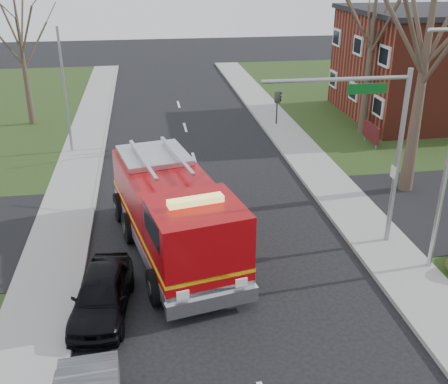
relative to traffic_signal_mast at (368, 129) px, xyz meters
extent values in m
plane|color=black|center=(-5.21, -1.50, -4.71)|extent=(120.00, 120.00, 0.00)
cube|color=gray|center=(0.99, -1.50, -4.63)|extent=(2.40, 80.00, 0.15)
cube|color=gray|center=(-11.41, -1.50, -4.63)|extent=(2.40, 80.00, 0.15)
cube|color=silver|center=(6.24, 16.50, -2.71)|extent=(0.12, 1.40, 1.20)
cube|color=#531319|center=(5.29, 11.00, -3.81)|extent=(0.12, 2.00, 1.00)
cylinder|color=gray|center=(5.29, 10.20, -4.26)|extent=(0.08, 0.08, 0.90)
cylinder|color=gray|center=(5.29, 11.80, -4.26)|extent=(0.08, 0.08, 0.90)
cone|color=#3F3325|center=(4.29, 4.50, 1.29)|extent=(0.64, 0.64, 12.00)
cone|color=#3F3325|center=(5.79, 13.50, 0.54)|extent=(0.56, 0.56, 10.50)
cone|color=#3F3325|center=(-15.21, 18.50, -0.21)|extent=(0.44, 0.44, 9.00)
cylinder|color=gray|center=(1.29, 0.00, -1.31)|extent=(0.18, 0.18, 6.80)
cylinder|color=gray|center=(-1.31, 0.00, 1.79)|extent=(5.20, 0.14, 0.14)
cube|color=#0C591E|center=(-0.21, 0.00, 1.44)|extent=(1.40, 0.06, 0.35)
imported|color=black|center=(-3.31, 0.00, 1.44)|extent=(0.22, 0.18, 1.10)
cylinder|color=#B7BABF|center=(1.99, -2.00, -0.51)|extent=(0.16, 0.16, 8.40)
cylinder|color=gray|center=(-12.01, 12.50, -1.21)|extent=(0.14, 0.14, 7.00)
cube|color=#9C070B|center=(-7.23, 1.94, -3.00)|extent=(3.99, 6.21, 2.32)
cube|color=#9C070B|center=(-6.36, -2.17, -2.83)|extent=(3.40, 3.40, 2.65)
cube|color=#B7BABF|center=(-6.96, 0.64, -3.93)|extent=(4.61, 9.02, 0.50)
cube|color=#E5B20C|center=(-6.96, 0.64, -3.33)|extent=(4.62, 9.02, 0.13)
cube|color=black|center=(-6.11, -3.36, -2.00)|extent=(2.54, 0.64, 0.94)
cube|color=#E5D866|center=(-6.36, -2.17, -1.34)|extent=(1.81, 0.74, 0.20)
cylinder|color=black|center=(-7.75, -2.57, -4.10)|extent=(0.63, 1.27, 1.21)
cylinder|color=black|center=(-4.94, -1.98, -4.10)|extent=(0.63, 1.27, 1.21)
cylinder|color=black|center=(-9.05, 3.58, -4.10)|extent=(0.63, 1.27, 1.21)
cylinder|color=black|center=(-6.24, 4.18, -4.10)|extent=(0.63, 1.27, 1.21)
imported|color=black|center=(-9.41, -2.83, -4.01)|extent=(2.10, 4.26, 1.40)
camera|label=1|loc=(-7.71, -16.77, 5.51)|focal=42.00mm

